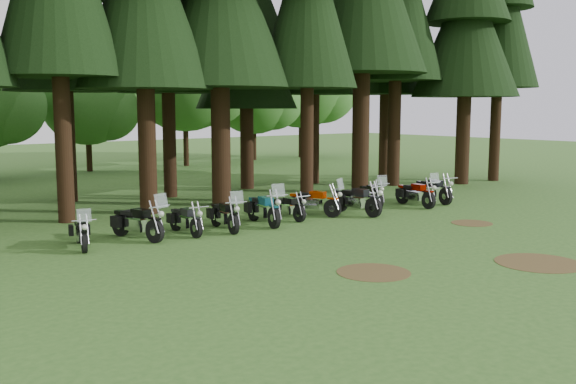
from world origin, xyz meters
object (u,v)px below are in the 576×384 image
motorcycle_10 (433,191)px  motorcycle_9 (415,194)px  motorcycle_8 (371,195)px  motorcycle_5 (287,208)px  motorcycle_3 (225,216)px  motorcycle_1 (137,223)px  motorcycle_2 (185,221)px  motorcycle_0 (81,233)px  motorcycle_4 (264,210)px  motorcycle_6 (314,203)px  motorcycle_7 (356,201)px

motorcycle_10 → motorcycle_9: bearing=-157.0°
motorcycle_8 → motorcycle_10: bearing=5.1°
motorcycle_5 → motorcycle_3: bearing=-173.4°
motorcycle_1 → motorcycle_2: bearing=-20.1°
motorcycle_1 → motorcycle_10: 13.10m
motorcycle_0 → motorcycle_9: (13.44, -0.86, 0.06)m
motorcycle_0 → motorcycle_3: 4.64m
motorcycle_2 → motorcycle_9: motorcycle_9 is taller
motorcycle_4 → motorcycle_8: bearing=16.9°
motorcycle_4 → motorcycle_6: (2.52, 0.29, -0.03)m
motorcycle_9 → motorcycle_10: motorcycle_9 is taller
motorcycle_6 → motorcycle_9: 4.77m
motorcycle_10 → motorcycle_4: bearing=-169.6°
motorcycle_4 → motorcycle_10: motorcycle_4 is taller
motorcycle_1 → motorcycle_9: bearing=-17.5°
motorcycle_7 → motorcycle_8: motorcycle_8 is taller
motorcycle_1 → motorcycle_7: bearing=-18.8°
motorcycle_4 → motorcycle_8: size_ratio=1.14×
motorcycle_4 → motorcycle_10: 8.63m
motorcycle_1 → motorcycle_4: size_ratio=0.98×
motorcycle_1 → motorcycle_5: 5.72m
motorcycle_1 → motorcycle_2: size_ratio=1.15×
motorcycle_0 → motorcycle_2: (3.30, -0.10, 0.00)m
motorcycle_2 → motorcycle_5: motorcycle_2 is taller
motorcycle_6 → motorcycle_0: bearing=158.7°
motorcycle_3 → motorcycle_8: bearing=15.7°
motorcycle_0 → motorcycle_2: bearing=13.6°
motorcycle_3 → motorcycle_7: size_ratio=0.92×
motorcycle_2 → motorcycle_8: size_ratio=0.97×
motorcycle_4 → motorcycle_9: motorcycle_4 is taller
motorcycle_7 → motorcycle_8: size_ratio=1.14×
motorcycle_0 → motorcycle_10: bearing=13.0°
motorcycle_7 → motorcycle_4: bearing=170.4°
motorcycle_0 → motorcycle_9: 13.46m
motorcycle_2 → motorcycle_0: bearing=-178.3°
motorcycle_3 → motorcycle_7: 5.54m
motorcycle_2 → motorcycle_6: size_ratio=0.92×
motorcycle_6 → motorcycle_9: motorcycle_9 is taller
motorcycle_7 → motorcycle_10: motorcycle_7 is taller
motorcycle_5 → motorcycle_7: bearing=-16.1°
motorcycle_5 → motorcycle_7: (2.66, -0.79, 0.10)m
motorcycle_4 → motorcycle_5: motorcycle_4 is taller
motorcycle_4 → motorcycle_7: (3.92, -0.51, -0.01)m
motorcycle_5 → motorcycle_9: 6.02m
motorcycle_9 → motorcycle_4: bearing=-175.8°
motorcycle_5 → motorcycle_10: bearing=-4.2°
motorcycle_9 → motorcycle_6: bearing=178.3°
motorcycle_0 → motorcycle_8: motorcycle_8 is taller
motorcycle_7 → motorcycle_0: bearing=173.3°
motorcycle_0 → motorcycle_5: (7.48, -0.00, -0.02)m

